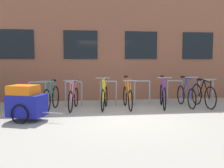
# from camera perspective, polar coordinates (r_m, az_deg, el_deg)

# --- Properties ---
(ground_plane) EXTENTS (42.00, 42.00, 0.00)m
(ground_plane) POSITION_cam_1_polar(r_m,az_deg,el_deg) (7.08, 3.30, -7.47)
(ground_plane) COLOR #9E998E
(storefront_building) EXTENTS (28.00, 5.33, 5.18)m
(storefront_building) POSITION_cam_1_polar(r_m,az_deg,el_deg) (12.74, -1.75, 9.81)
(storefront_building) COLOR brown
(storefront_building) RESTS_ON ground
(bike_rack) EXTENTS (6.59, 0.05, 0.87)m
(bike_rack) POSITION_cam_1_polar(r_m,az_deg,el_deg) (8.90, 3.05, -1.45)
(bike_rack) COLOR gray
(bike_rack) RESTS_ON ground
(bicycle_yellow) EXTENTS (0.51, 1.66, 1.06)m
(bicycle_yellow) POSITION_cam_1_polar(r_m,az_deg,el_deg) (8.29, -1.70, -2.88)
(bicycle_yellow) COLOR black
(bicycle_yellow) RESTS_ON ground
(bicycle_blue) EXTENTS (0.44, 1.70, 1.06)m
(bicycle_blue) POSITION_cam_1_polar(r_m,az_deg,el_deg) (9.09, 16.31, -2.41)
(bicycle_blue) COLOR black
(bicycle_blue) RESTS_ON ground
(bicycle_purple) EXTENTS (0.56, 1.78, 1.07)m
(bicycle_purple) POSITION_cam_1_polar(r_m,az_deg,el_deg) (8.72, 11.35, -2.48)
(bicycle_purple) COLOR black
(bicycle_purple) RESTS_ON ground
(bicycle_teal) EXTENTS (0.49, 1.69, 0.98)m
(bicycle_teal) POSITION_cam_1_polar(r_m,az_deg,el_deg) (8.26, -13.47, -3.02)
(bicycle_teal) COLOR black
(bicycle_teal) RESTS_ON ground
(bicycle_pink) EXTENTS (0.45, 1.68, 0.99)m
(bicycle_pink) POSITION_cam_1_polar(r_m,az_deg,el_deg) (8.30, -8.65, -3.06)
(bicycle_pink) COLOR black
(bicycle_pink) RESTS_ON ground
(bicycle_orange) EXTENTS (0.44, 1.75, 1.07)m
(bicycle_orange) POSITION_cam_1_polar(r_m,az_deg,el_deg) (8.43, 3.51, -2.81)
(bicycle_orange) COLOR black
(bicycle_orange) RESTS_ON ground
(bicycle_black) EXTENTS (0.44, 1.72, 1.00)m
(bicycle_black) POSITION_cam_1_polar(r_m,az_deg,el_deg) (9.23, 19.80, -2.31)
(bicycle_black) COLOR black
(bicycle_black) RESTS_ON ground
(bike_trailer) EXTENTS (1.46, 0.89, 0.95)m
(bike_trailer) POSITION_cam_1_polar(r_m,az_deg,el_deg) (6.96, -18.74, -3.89)
(bike_trailer) COLOR navy
(bike_trailer) RESTS_ON ground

